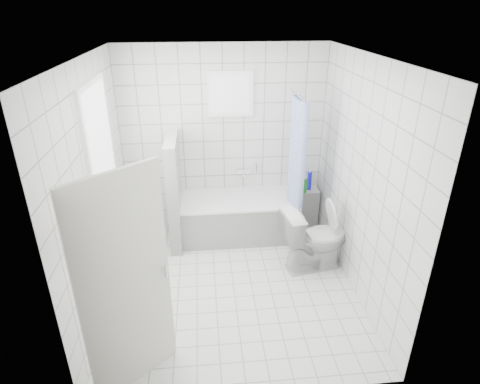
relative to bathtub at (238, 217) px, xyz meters
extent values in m
plane|color=white|center=(-0.17, -1.12, -0.29)|extent=(3.00, 3.00, 0.00)
plane|color=white|center=(-0.17, -1.12, 2.31)|extent=(3.00, 3.00, 0.00)
cube|color=white|center=(-0.17, 0.38, 1.01)|extent=(2.80, 0.02, 2.60)
cube|color=white|center=(-0.17, -2.62, 1.01)|extent=(2.80, 0.02, 2.60)
cube|color=white|center=(-1.57, -1.12, 1.01)|extent=(0.02, 3.00, 2.60)
cube|color=white|center=(1.23, -1.12, 1.01)|extent=(0.02, 3.00, 2.60)
cube|color=white|center=(-1.52, -0.82, 1.31)|extent=(0.01, 0.90, 1.40)
cube|color=white|center=(-0.07, 0.33, 1.66)|extent=(0.50, 0.01, 0.50)
cube|color=white|center=(-1.48, -0.82, 0.57)|extent=(0.18, 1.02, 0.08)
cube|color=silver|center=(-1.12, -2.34, 0.71)|extent=(0.63, 0.55, 2.00)
cube|color=white|center=(0.00, 0.00, -0.02)|extent=(1.58, 0.75, 0.55)
cube|color=white|center=(0.00, 0.00, 0.27)|extent=(1.60, 0.77, 0.03)
cube|color=white|center=(-0.87, -0.05, 0.46)|extent=(0.15, 0.85, 1.50)
cube|color=white|center=(1.01, 0.25, -0.02)|extent=(0.40, 0.24, 0.55)
imported|color=silver|center=(0.86, -0.87, 0.12)|extent=(0.88, 0.60, 0.83)
cylinder|color=silver|center=(0.74, -0.02, 1.71)|extent=(0.02, 0.80, 0.02)
cube|color=silver|center=(0.10, 0.33, 0.56)|extent=(0.18, 0.06, 0.06)
imported|color=#CB4E77|center=(-1.47, -1.19, 0.77)|extent=(0.13, 0.13, 0.32)
imported|color=white|center=(-1.47, -0.86, 0.70)|extent=(0.18, 0.18, 0.18)
imported|color=#38E8FE|center=(-1.47, -0.99, 0.70)|extent=(0.11, 0.11, 0.18)
imported|color=white|center=(-1.47, -0.70, 0.78)|extent=(0.14, 0.14, 0.33)
imported|color=#C060BB|center=(-1.47, -0.50, 0.70)|extent=(0.11, 0.11, 0.18)
cylinder|color=#178C23|center=(0.98, 0.17, 0.37)|extent=(0.06, 0.06, 0.22)
cylinder|color=red|center=(0.98, 0.28, 0.36)|extent=(0.06, 0.06, 0.21)
cylinder|color=#1C1CE2|center=(1.07, 0.26, 0.40)|extent=(0.06, 0.06, 0.28)
camera|label=1|loc=(-0.46, -4.97, 2.77)|focal=30.00mm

